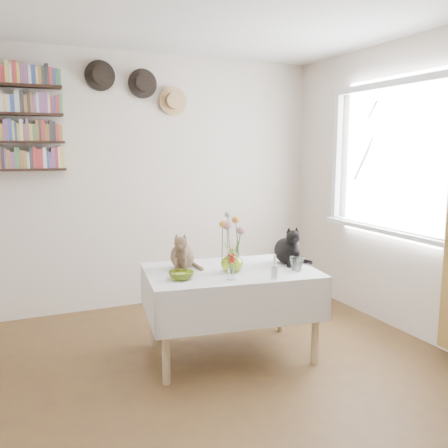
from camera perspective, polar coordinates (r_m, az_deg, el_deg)
name	(u,v)px	position (r m, az deg, el deg)	size (l,w,h in m)	color
room	(220,209)	(2.64, -0.51, 1.78)	(4.08, 4.58, 2.58)	brown
window	(390,170)	(4.40, 19.34, 6.11)	(0.12, 1.52, 1.32)	white
dining_table	(231,291)	(3.64, 0.81, -8.05)	(1.37, 0.98, 0.68)	white
tabby_cat	(182,250)	(3.62, -5.06, -3.08)	(0.20, 0.25, 0.29)	brown
black_cat	(287,244)	(3.79, 7.62, -2.38)	(0.21, 0.27, 0.32)	black
flower_vase	(232,260)	(3.52, 0.96, -4.40)	(0.17, 0.17, 0.17)	#B6CE38
green_bowl	(181,275)	(3.34, -5.16, -6.19)	(0.18, 0.18, 0.06)	#B6CE38
drinking_glass	(297,264)	(3.60, 8.74, -4.78)	(0.11, 0.11, 0.10)	white
candlestick	(274,271)	(3.36, 6.09, -5.60)	(0.05, 0.05, 0.17)	white
berry_jar	(231,266)	(3.30, 0.89, -5.10)	(0.05, 0.05, 0.22)	white
porcelain_figurine	(290,259)	(3.79, 7.94, -4.15)	(0.06, 0.06, 0.11)	white
flower_bouquet	(231,226)	(3.48, 0.87, -0.25)	(0.17, 0.12, 0.39)	#4C7233
bookshelf_unit	(2,118)	(4.57, -25.17, 11.47)	(1.00, 0.16, 0.91)	black
wall_hats	(140,87)	(4.77, -10.10, 15.95)	(0.98, 0.09, 0.48)	black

